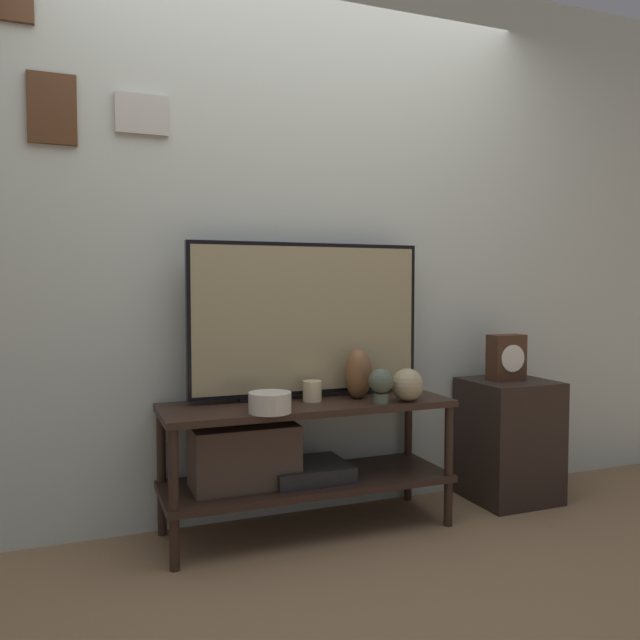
% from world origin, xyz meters
% --- Properties ---
extents(ground_plane, '(12.00, 12.00, 0.00)m').
position_xyz_m(ground_plane, '(0.00, 0.00, 0.00)').
color(ground_plane, '#846647').
extents(wall_back, '(6.40, 0.08, 2.70)m').
position_xyz_m(wall_back, '(-0.00, 0.53, 1.35)').
color(wall_back, beige).
rests_on(wall_back, ground_plane).
extents(media_console, '(1.31, 0.44, 0.59)m').
position_xyz_m(media_console, '(-0.12, 0.26, 0.37)').
color(media_console, black).
rests_on(media_console, ground_plane).
extents(television, '(1.12, 0.05, 0.72)m').
position_xyz_m(television, '(0.03, 0.35, 0.96)').
color(television, black).
rests_on(television, media_console).
extents(vase_urn_stoneware, '(0.13, 0.12, 0.23)m').
position_xyz_m(vase_urn_stoneware, '(0.25, 0.25, 0.71)').
color(vase_urn_stoneware, brown).
rests_on(vase_urn_stoneware, media_console).
extents(vase_round_glass, '(0.15, 0.15, 0.15)m').
position_xyz_m(vase_round_glass, '(0.43, 0.11, 0.66)').
color(vase_round_glass, tan).
rests_on(vase_round_glass, media_console).
extents(vase_wide_bowl, '(0.18, 0.18, 0.08)m').
position_xyz_m(vase_wide_bowl, '(-0.23, 0.09, 0.63)').
color(vase_wide_bowl, beige).
rests_on(vase_wide_bowl, media_console).
extents(candle_jar, '(0.09, 0.09, 0.09)m').
position_xyz_m(candle_jar, '(0.02, 0.26, 0.64)').
color(candle_jar, beige).
rests_on(candle_jar, media_console).
extents(decorative_bust, '(0.11, 0.11, 0.16)m').
position_xyz_m(decorative_bust, '(0.29, 0.09, 0.68)').
color(decorative_bust, '#4C5647').
rests_on(decorative_bust, media_console).
extents(side_table, '(0.42, 0.41, 0.62)m').
position_xyz_m(side_table, '(1.12, 0.27, 0.31)').
color(side_table, black).
rests_on(side_table, ground_plane).
extents(mantel_clock, '(0.19, 0.11, 0.24)m').
position_xyz_m(mantel_clock, '(1.11, 0.29, 0.74)').
color(mantel_clock, '#422819').
rests_on(mantel_clock, side_table).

